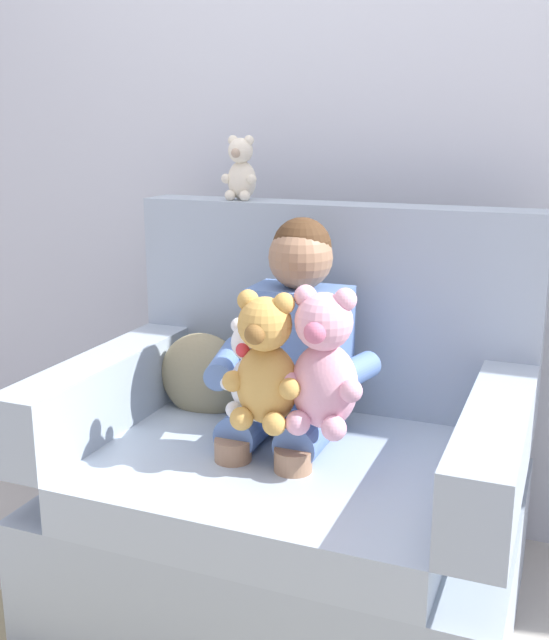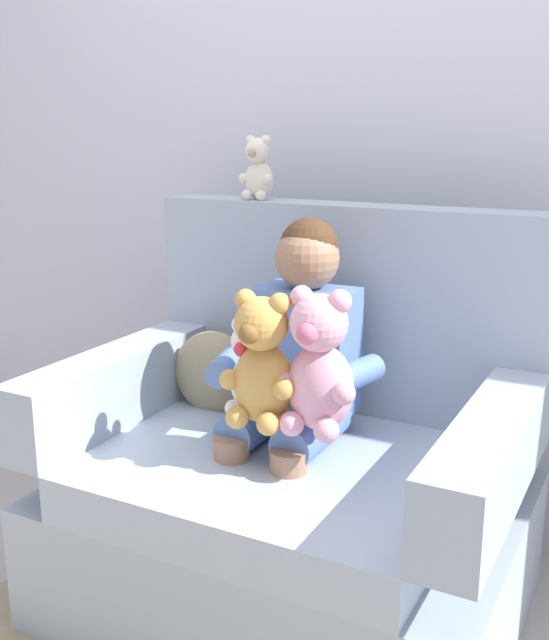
# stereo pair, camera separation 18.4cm
# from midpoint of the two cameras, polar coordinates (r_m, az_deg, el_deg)

# --- Properties ---
(ground_plane) EXTENTS (8.00, 8.00, 0.00)m
(ground_plane) POSITION_cam_midpoint_polar(r_m,az_deg,el_deg) (2.23, -1.54, -20.79)
(ground_plane) COLOR #ADA89E
(back_wall) EXTENTS (6.00, 0.10, 2.60)m
(back_wall) POSITION_cam_midpoint_polar(r_m,az_deg,el_deg) (2.44, 4.65, 14.73)
(back_wall) COLOR silver
(back_wall) RESTS_ON ground
(armchair) EXTENTS (1.18, 0.87, 1.07)m
(armchair) POSITION_cam_midpoint_polar(r_m,az_deg,el_deg) (2.09, -1.08, -12.50)
(armchair) COLOR #9EADBC
(armchair) RESTS_ON ground
(seated_child) EXTENTS (0.45, 0.39, 0.82)m
(seated_child) POSITION_cam_midpoint_polar(r_m,az_deg,el_deg) (1.98, -1.41, -3.15)
(seated_child) COLOR #597AB7
(seated_child) RESTS_ON armchair
(plush_honey) EXTENTS (0.20, 0.16, 0.33)m
(plush_honey) POSITION_cam_midpoint_polar(r_m,az_deg,el_deg) (1.79, -3.63, -3.38)
(plush_honey) COLOR gold
(plush_honey) RESTS_ON armchair
(plush_pink) EXTENTS (0.21, 0.17, 0.35)m
(plush_pink) POSITION_cam_midpoint_polar(r_m,az_deg,el_deg) (1.76, 0.73, -3.42)
(plush_pink) COLOR #EAA8BC
(plush_pink) RESTS_ON armchair
(plush_white) EXTENTS (0.15, 0.12, 0.25)m
(plush_white) POSITION_cam_midpoint_polar(r_m,az_deg,el_deg) (1.87, -4.61, -3.87)
(plush_white) COLOR white
(plush_white) RESTS_ON armchair
(plush_cream_on_backrest) EXTENTS (0.11, 0.09, 0.19)m
(plush_cream_on_backrest) POSITION_cam_midpoint_polar(r_m,az_deg,el_deg) (2.28, -4.90, 11.17)
(plush_cream_on_backrest) COLOR silver
(plush_cream_on_backrest) RESTS_ON armchair
(throw_pillow) EXTENTS (0.27, 0.14, 0.26)m
(throw_pillow) POSITION_cam_midpoint_polar(r_m,az_deg,el_deg) (2.23, -7.77, -4.25)
(throw_pillow) COLOR #998C66
(throw_pillow) RESTS_ON armchair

